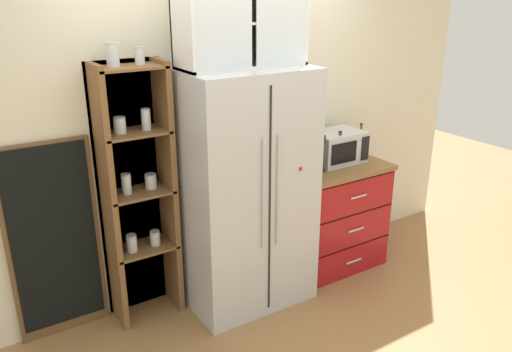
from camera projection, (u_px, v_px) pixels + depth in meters
ground_plane at (247, 295)px, 4.06m from camera, size 10.71×10.71×0.00m
wall_back_cream at (219, 129)px, 3.93m from camera, size 5.01×0.10×2.55m
refrigerator at (245, 190)px, 3.76m from camera, size 0.92×0.68×1.79m
pantry_shelf_column at (136, 188)px, 3.57m from camera, size 0.51×0.31×1.98m
counter_cabinet at (332, 214)px, 4.40m from camera, size 0.84×0.61×0.92m
microwave at (336, 147)px, 4.26m from camera, size 0.44×0.33×0.26m
coffee_maker at (306, 152)px, 4.04m from camera, size 0.17×0.20×0.31m
mug_cream at (338, 160)px, 4.20m from camera, size 0.12×0.08×0.08m
bottle_amber at (360, 141)px, 4.46m from camera, size 0.06×0.06×0.28m
bottle_green at (339, 150)px, 4.16m from camera, size 0.07×0.07×0.29m
upper_cabinet at (240, 23)px, 3.39m from camera, size 0.88×0.32×0.58m
chalkboard_menu at (54, 241)px, 3.42m from camera, size 0.60×0.04×1.39m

